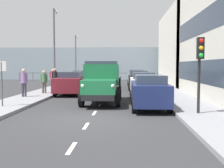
# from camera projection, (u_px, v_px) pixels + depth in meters

# --- Properties ---
(ground_plane) EXTENTS (80.00, 80.00, 0.00)m
(ground_plane) POSITION_uv_depth(u_px,v_px,m) (107.00, 94.00, 21.58)
(ground_plane) COLOR #2D2D30
(sidewalk_left) EXTENTS (2.47, 37.84, 0.15)m
(sidewalk_left) POSITION_uv_depth(u_px,v_px,m) (170.00, 93.00, 21.34)
(sidewalk_left) COLOR gray
(sidewalk_left) RESTS_ON ground_plane
(sidewalk_right) EXTENTS (2.47, 37.84, 0.15)m
(sidewalk_right) POSITION_uv_depth(u_px,v_px,m) (46.00, 93.00, 21.80)
(sidewalk_right) COLOR gray
(sidewalk_right) RESTS_ON ground_plane
(road_centreline_markings) EXTENTS (0.12, 33.42, 0.01)m
(road_centreline_markings) POSITION_uv_depth(u_px,v_px,m) (106.00, 95.00, 20.83)
(road_centreline_markings) COLOR silver
(road_centreline_markings) RESTS_ON ground_plane
(building_far_block) EXTENTS (8.75, 15.13, 8.25)m
(building_far_block) POSITION_uv_depth(u_px,v_px,m) (206.00, 48.00, 31.12)
(building_far_block) COLOR beige
(building_far_block) RESTS_ON ground_plane
(sea_horizon) EXTENTS (80.00, 0.80, 5.00)m
(sea_horizon) POSITION_uv_depth(u_px,v_px,m) (116.00, 64.00, 43.26)
(sea_horizon) COLOR #84939E
(sea_horizon) RESTS_ON ground_plane
(seawall_railing) EXTENTS (28.08, 0.08, 1.20)m
(seawall_railing) POSITION_uv_depth(u_px,v_px,m) (115.00, 75.00, 39.78)
(seawall_railing) COLOR #4C5156
(seawall_railing) RESTS_ON ground_plane
(truck_vintage_green) EXTENTS (2.17, 5.64, 2.43)m
(truck_vintage_green) POSITION_uv_depth(u_px,v_px,m) (102.00, 83.00, 15.87)
(truck_vintage_green) COLOR black
(truck_vintage_green) RESTS_ON ground_plane
(car_navy_kerbside_near) EXTENTS (1.82, 4.22, 1.72)m
(car_navy_kerbside_near) POSITION_uv_depth(u_px,v_px,m) (149.00, 91.00, 13.93)
(car_navy_kerbside_near) COLOR navy
(car_navy_kerbside_near) RESTS_ON ground_plane
(car_white_kerbside_1) EXTENTS (1.77, 4.25, 1.72)m
(car_white_kerbside_1) POSITION_uv_depth(u_px,v_px,m) (143.00, 84.00, 19.37)
(car_white_kerbside_1) COLOR white
(car_white_kerbside_1) RESTS_ON ground_plane
(car_black_kerbside_2) EXTENTS (1.87, 4.57, 1.72)m
(car_black_kerbside_2) POSITION_uv_depth(u_px,v_px,m) (139.00, 80.00, 25.24)
(car_black_kerbside_2) COLOR black
(car_black_kerbside_2) RESTS_ON ground_plane
(car_grey_kerbside_3) EXTENTS (1.91, 4.10, 1.72)m
(car_grey_kerbside_3) POSITION_uv_depth(u_px,v_px,m) (136.00, 77.00, 30.73)
(car_grey_kerbside_3) COLOR slate
(car_grey_kerbside_3) RESTS_ON ground_plane
(car_maroon_oppositeside_0) EXTENTS (1.98, 4.34, 1.72)m
(car_maroon_oppositeside_0) POSITION_uv_depth(u_px,v_px,m) (71.00, 83.00, 20.78)
(car_maroon_oppositeside_0) COLOR maroon
(car_maroon_oppositeside_0) RESTS_ON ground_plane
(car_red_oppositeside_1) EXTENTS (1.90, 4.53, 1.72)m
(car_red_oppositeside_1) POSITION_uv_depth(u_px,v_px,m) (83.00, 79.00, 26.34)
(car_red_oppositeside_1) COLOR #B21E1E
(car_red_oppositeside_1) RESTS_ON ground_plane
(pedestrian_strolling) EXTENTS (0.53, 0.34, 1.82)m
(pedestrian_strolling) POSITION_uv_depth(u_px,v_px,m) (24.00, 80.00, 18.15)
(pedestrian_strolling) COLOR #383342
(pedestrian_strolling) RESTS_ON sidewalk_right
(pedestrian_couple_a) EXTENTS (0.53, 0.34, 1.67)m
(pedestrian_couple_a) POSITION_uv_depth(u_px,v_px,m) (44.00, 80.00, 20.55)
(pedestrian_couple_a) COLOR #4C473D
(pedestrian_couple_a) RESTS_ON sidewalk_right
(pedestrian_couple_b) EXTENTS (0.53, 0.34, 1.81)m
(pedestrian_couple_b) POSITION_uv_depth(u_px,v_px,m) (55.00, 77.00, 22.58)
(pedestrian_couple_b) COLOR #383342
(pedestrian_couple_b) RESTS_ON sidewalk_right
(pedestrian_with_bag) EXTENTS (0.53, 0.34, 1.68)m
(pedestrian_with_bag) POSITION_uv_depth(u_px,v_px,m) (54.00, 77.00, 24.99)
(pedestrian_with_bag) COLOR black
(pedestrian_with_bag) RESTS_ON sidewalk_right
(pedestrian_in_dark_coat) EXTENTS (0.53, 0.34, 1.69)m
(pedestrian_in_dark_coat) POSITION_uv_depth(u_px,v_px,m) (52.00, 76.00, 26.58)
(pedestrian_in_dark_coat) COLOR #4C473D
(pedestrian_in_dark_coat) RESTS_ON sidewalk_right
(traffic_light_near) EXTENTS (0.28, 0.41, 3.20)m
(traffic_light_near) POSITION_uv_depth(u_px,v_px,m) (200.00, 59.00, 11.64)
(traffic_light_near) COLOR black
(traffic_light_near) RESTS_ON sidewalk_left
(lamp_post_promenade) EXTENTS (0.32, 1.14, 6.98)m
(lamp_post_promenade) POSITION_uv_depth(u_px,v_px,m) (55.00, 42.00, 24.38)
(lamp_post_promenade) COLOR #59595B
(lamp_post_promenade) RESTS_ON sidewalk_right
(lamp_post_far) EXTENTS (0.32, 1.14, 5.92)m
(lamp_post_far) POSITION_uv_depth(u_px,v_px,m) (76.00, 54.00, 35.76)
(lamp_post_far) COLOR #59595B
(lamp_post_far) RESTS_ON sidewalk_right
(street_sign) EXTENTS (0.50, 0.07, 2.25)m
(street_sign) POSITION_uv_depth(u_px,v_px,m) (2.00, 76.00, 13.90)
(street_sign) COLOR #4C4C4C
(street_sign) RESTS_ON sidewalk_right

